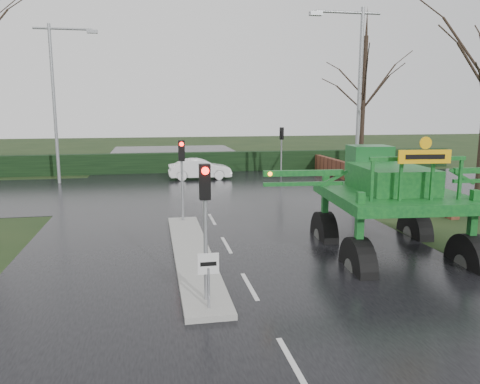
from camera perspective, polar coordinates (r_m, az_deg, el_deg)
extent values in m
plane|color=black|center=(13.04, 1.17, -11.50)|extent=(140.00, 140.00, 0.00)
cube|color=black|center=(22.52, -4.08, -2.22)|extent=(14.00, 80.00, 0.02)
cube|color=black|center=(28.38, -5.50, 0.33)|extent=(80.00, 12.00, 0.02)
cube|color=gray|center=(15.63, -5.83, -7.50)|extent=(1.20, 10.00, 0.16)
cube|color=black|center=(36.17, -6.69, 3.61)|extent=(44.00, 0.90, 1.50)
cube|color=#592D1E|center=(31.03, 14.18, 2.02)|extent=(0.40, 20.00, 1.20)
cylinder|color=gray|center=(11.22, -3.85, -11.62)|extent=(0.07, 0.07, 1.00)
cube|color=silver|center=(11.01, -3.89, -8.72)|extent=(0.50, 0.04, 0.50)
cube|color=black|center=(11.00, -3.88, -8.75)|extent=(0.38, 0.01, 0.10)
cylinder|color=gray|center=(11.34, -4.22, -5.52)|extent=(0.10, 0.10, 3.50)
cube|color=black|center=(11.06, -4.31, 1.23)|extent=(0.26, 0.22, 0.85)
sphere|color=#FF0C07|center=(10.89, -4.26, 2.58)|extent=(0.18, 0.18, 0.18)
cylinder|color=gray|center=(19.63, -7.06, 1.09)|extent=(0.10, 0.10, 3.50)
cube|color=black|center=(19.47, -7.15, 5.02)|extent=(0.26, 0.22, 0.85)
sphere|color=#FF0C07|center=(19.32, -7.14, 5.81)|extent=(0.18, 0.18, 0.18)
cylinder|color=gray|center=(33.25, 5.06, 4.80)|extent=(0.10, 0.10, 3.50)
cube|color=black|center=(33.15, 5.10, 7.13)|extent=(0.26, 0.22, 0.85)
sphere|color=#FF0C07|center=(33.26, 5.05, 7.62)|extent=(0.18, 0.18, 0.18)
cylinder|color=gray|center=(26.28, 14.28, 10.24)|extent=(0.20, 0.20, 10.00)
cylinder|color=gray|center=(26.41, 13.07, 20.55)|extent=(3.52, 0.14, 0.14)
cube|color=gray|center=(25.76, 9.23, 20.68)|extent=(0.65, 0.30, 0.20)
cylinder|color=gray|center=(32.42, -21.70, 9.76)|extent=(0.20, 0.20, 10.00)
cylinder|color=gray|center=(32.65, -20.82, 18.11)|extent=(3.52, 0.14, 0.14)
cube|color=gray|center=(32.40, -17.58, 18.14)|extent=(0.65, 0.30, 0.20)
cylinder|color=black|center=(36.33, 14.78, 10.09)|extent=(0.32, 0.32, 10.00)
cone|color=black|center=(36.83, 15.21, 19.15)|extent=(0.24, 0.24, 2.50)
cylinder|color=black|center=(15.65, 5.82, -4.01)|extent=(0.70, 2.03, 1.99)
cylinder|color=#595B56|center=(15.65, 5.82, -4.01)|extent=(0.64, 0.74, 0.70)
cube|color=#0B4119|center=(15.40, 5.90, 0.48)|extent=(0.24, 0.24, 2.29)
cylinder|color=black|center=(16.76, 17.91, -3.52)|extent=(0.70, 2.03, 1.99)
cylinder|color=#595B56|center=(16.76, 17.91, -3.52)|extent=(0.64, 0.74, 0.70)
cube|color=#0B4119|center=(16.52, 18.14, 0.68)|extent=(0.24, 0.24, 2.29)
cylinder|color=black|center=(12.31, 9.30, -8.04)|extent=(0.70, 2.03, 1.99)
cylinder|color=#595B56|center=(12.31, 9.30, -8.04)|extent=(0.64, 0.74, 0.70)
cube|color=#0B4119|center=(11.98, 9.47, -2.37)|extent=(0.24, 0.24, 2.29)
cylinder|color=black|center=(13.69, 24.02, -6.94)|extent=(0.70, 2.03, 1.99)
cylinder|color=#595B56|center=(13.69, 24.02, -6.94)|extent=(0.64, 0.74, 0.70)
cube|color=#0B4119|center=(13.40, 24.40, -1.83)|extent=(0.24, 0.24, 2.29)
cube|color=#0B4119|center=(14.11, 14.62, 1.98)|extent=(4.54, 5.09, 0.35)
cube|color=#0B4119|center=(14.23, 14.43, 4.27)|extent=(2.42, 3.15, 0.90)
cube|color=#135220|center=(16.07, 12.00, 6.25)|extent=(1.58, 1.31, 1.29)
cube|color=#0B4119|center=(12.51, 17.50, 7.49)|extent=(2.99, 0.35, 0.12)
cube|color=#0B4119|center=(12.82, 1.95, 5.54)|extent=(2.59, 0.38, 0.18)
sphere|color=orange|center=(12.61, -2.93, 5.46)|extent=(0.14, 0.14, 0.14)
cube|color=#0B4119|center=(15.10, 26.73, 5.17)|extent=(2.59, 0.38, 0.18)
cube|color=#EFAA0C|center=(12.14, 18.28, 7.85)|extent=(1.59, 0.18, 0.40)
cube|color=black|center=(12.14, 18.28, 7.85)|extent=(1.19, 0.10, 0.14)
cylinder|color=#EFAA0C|center=(12.14, 18.38, 9.72)|extent=(0.36, 0.07, 0.36)
imported|color=white|center=(32.38, -4.90, 1.54)|extent=(4.30, 1.56, 1.41)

